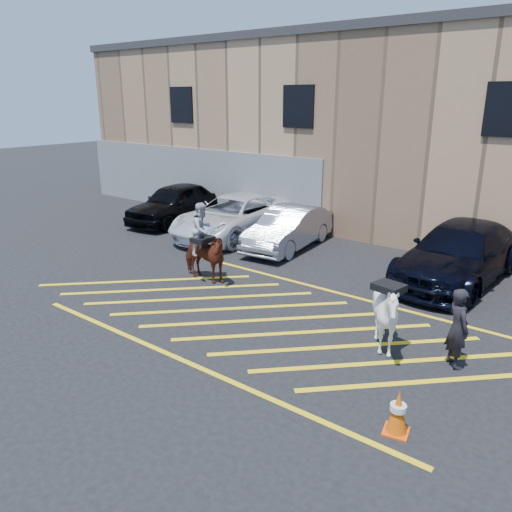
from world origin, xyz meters
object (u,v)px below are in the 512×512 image
Objects in this scene: car_white_pickup at (234,216)px; car_silver_sedan at (289,228)px; mounted_bay at (203,250)px; traffic_cone at (398,412)px; car_black_suv at (175,203)px; saddled_white at (386,315)px; handler at (458,328)px; car_blue_suv at (459,253)px.

car_white_pickup reaches higher than car_silver_sedan.
mounted_bay reaches higher than traffic_cone.
car_silver_sedan reaches higher than traffic_cone.
car_silver_sedan is (5.79, -0.23, -0.10)m from car_black_suv.
saddled_white is 2.66m from traffic_cone.
car_black_suv is 0.86× the size of car_white_pickup.
traffic_cone is at bearing 133.16° from handler.
car_black_suv is 11.32m from car_blue_suv.
saddled_white is at bearing -46.76° from car_silver_sedan.
traffic_cone is at bearing -61.77° from saddled_white.
car_silver_sedan is 9.94m from traffic_cone.
handler is 7.01m from mounted_bay.
car_blue_suv is 5.05m from handler.
car_silver_sedan is 0.77× the size of car_blue_suv.
car_silver_sedan is 7.44m from saddled_white.
car_silver_sedan is 2.56× the size of saddled_white.
car_silver_sedan is 5.73× the size of traffic_cone.
saddled_white reaches higher than traffic_cone.
car_blue_suv is 5.14m from saddled_white.
saddled_white is (8.09, -4.84, 0.04)m from car_white_pickup.
handler reaches higher than saddled_white.
car_black_suv is at bearing 142.78° from mounted_bay.
saddled_white is (11.43, -5.07, -0.00)m from car_black_suv.
traffic_cone is (9.33, -7.15, -0.38)m from car_white_pickup.
car_blue_suv is (11.32, 0.07, 0.00)m from car_black_suv.
mounted_bay is (2.39, -4.12, 0.16)m from car_white_pickup.
car_black_suv is 12.51m from saddled_white.
traffic_cone is at bearing -76.13° from car_blue_suv.
handler is 2.16× the size of traffic_cone.
traffic_cone is at bearing -23.57° from mounted_bay.
handler is at bearing -29.24° from car_white_pickup.
car_white_pickup is at bearing 142.52° from traffic_cone.
car_white_pickup is at bearing 18.51° from handler.
traffic_cone is (6.89, -7.15, -0.32)m from car_silver_sedan.
mounted_bay is at bearing 172.88° from saddled_white.
car_silver_sedan is 2.65× the size of handler.
car_white_pickup is 10.43m from handler.
car_black_suv and handler have the same top height.
car_white_pickup is 1.28× the size of car_silver_sedan.
car_blue_suv is (7.97, 0.30, 0.05)m from car_white_pickup.
saddled_white reaches higher than car_white_pickup.
mounted_bay is at bearing 156.43° from traffic_cone.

